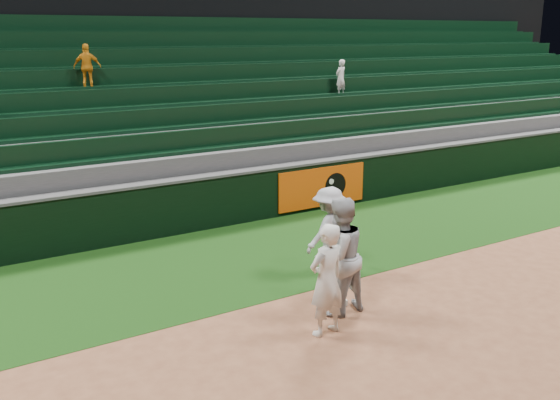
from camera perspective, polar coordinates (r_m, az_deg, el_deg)
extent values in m
plane|color=brown|center=(10.51, 6.58, -9.68)|extent=(70.00, 70.00, 0.00)
cube|color=black|center=(12.80, -1.82, -4.94)|extent=(36.00, 4.20, 0.01)
cube|color=silver|center=(10.59, 4.63, -9.16)|extent=(0.45, 0.45, 0.09)
imported|color=silver|center=(9.27, 4.28, -7.28)|extent=(0.68, 0.49, 1.73)
imported|color=#A2A6AD|center=(9.94, 5.43, -5.17)|extent=(1.01, 0.82, 1.92)
imported|color=#A1A4AF|center=(11.52, 4.50, -2.88)|extent=(1.20, 0.86, 1.67)
cube|color=black|center=(14.48, -6.24, -0.16)|extent=(36.00, 0.35, 1.20)
cube|color=#D84C0A|center=(15.82, 3.88, 1.20)|extent=(2.60, 0.05, 1.00)
cylinder|color=black|center=(16.02, 5.10, 1.36)|extent=(0.64, 0.02, 0.64)
cylinder|color=white|center=(15.89, 4.72, 1.70)|extent=(0.14, 0.02, 0.14)
cube|color=#424244|center=(14.33, -6.31, 2.23)|extent=(36.00, 0.40, 0.06)
cube|color=#3D3E40|center=(15.06, -7.47, 1.28)|extent=(36.00, 0.85, 1.65)
cube|color=black|center=(15.07, -8.02, 5.44)|extent=(36.00, 0.14, 0.50)
cube|color=black|center=(14.95, -7.72, 4.56)|extent=(36.00, 0.45, 0.08)
cube|color=#3D3E40|center=(15.77, -8.80, 2.69)|extent=(36.00, 0.85, 2.10)
cube|color=black|center=(15.78, -9.36, 7.47)|extent=(36.00, 0.14, 0.50)
cube|color=black|center=(15.65, -9.09, 6.65)|extent=(36.00, 0.45, 0.08)
cube|color=#3D3E40|center=(16.49, -10.02, 3.98)|extent=(36.00, 0.85, 2.55)
cube|color=black|center=(16.51, -10.60, 9.32)|extent=(36.00, 0.14, 0.50)
cube|color=black|center=(16.37, -10.34, 8.55)|extent=(36.00, 0.45, 0.08)
cube|color=#3D3E40|center=(17.23, -11.13, 5.16)|extent=(36.00, 0.85, 3.00)
cube|color=black|center=(17.26, -11.74, 11.01)|extent=(36.00, 0.14, 0.50)
cube|color=black|center=(17.12, -11.50, 10.28)|extent=(36.00, 0.45, 0.08)
cube|color=#3D3E40|center=(17.98, -12.16, 6.24)|extent=(36.00, 0.85, 3.45)
cube|color=black|center=(18.04, -12.80, 12.54)|extent=(36.00, 0.14, 0.50)
cube|color=black|center=(17.89, -12.57, 11.86)|extent=(36.00, 0.45, 0.08)
cube|color=#3D3E40|center=(18.74, -13.10, 7.23)|extent=(36.00, 0.85, 3.90)
cube|color=black|center=(18.83, -13.77, 13.95)|extent=(36.00, 0.14, 0.50)
cube|color=black|center=(18.67, -13.56, 13.31)|extent=(36.00, 0.45, 0.08)
cube|color=#3D3E40|center=(19.52, -13.98, 8.14)|extent=(36.00, 0.85, 4.35)
cube|color=black|center=(19.64, -14.68, 15.24)|extent=(36.00, 0.14, 0.50)
cube|color=black|center=(19.47, -14.48, 14.64)|extent=(36.00, 0.45, 0.08)
imported|color=#C57812|center=(16.43, -17.20, 11.55)|extent=(0.71, 0.48, 1.12)
imported|color=silver|center=(18.95, 5.57, 11.07)|extent=(0.43, 0.33, 1.06)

